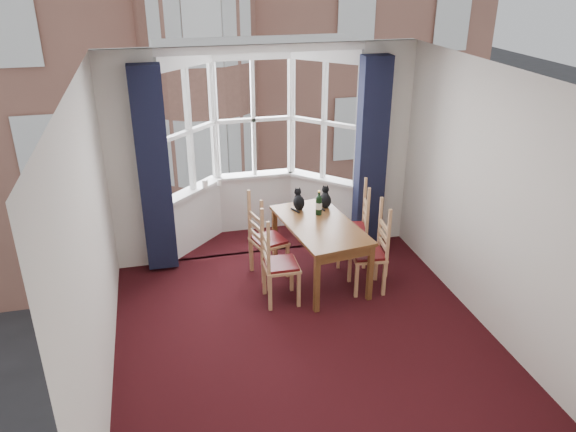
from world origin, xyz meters
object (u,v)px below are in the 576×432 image
object	(u,v)px
chair_left_near	(273,266)
candle_tall	(204,184)
chair_right_far	(358,230)
wine_bottle	(319,204)
candle_short	(206,184)
dining_table	(320,230)
cat_left	(299,201)
cat_right	(325,199)
chair_right_near	(375,254)
candle_extra	(219,182)
chair_left_far	(262,243)

from	to	relation	value
chair_left_near	candle_tall	world-z (taller)	candle_tall
chair_left_near	chair_right_far	distance (m)	1.46
wine_bottle	candle_short	bearing A→B (deg)	142.24
candle_short	dining_table	bearing A→B (deg)	-45.60
candle_short	wine_bottle	bearing A→B (deg)	-37.76
cat_left	candle_short	world-z (taller)	cat_left
candle_short	cat_right	bearing A→B (deg)	-28.95
cat_left	chair_right_far	bearing A→B (deg)	-15.20
chair_right_far	candle_tall	size ratio (longest dim) A/B	7.95
dining_table	chair_right_far	world-z (taller)	chair_right_far
chair_right_near	candle_extra	world-z (taller)	candle_extra
chair_right_near	chair_right_far	world-z (taller)	same
candle_tall	chair_left_near	bearing A→B (deg)	-70.08
dining_table	cat_right	world-z (taller)	cat_right
dining_table	chair_left_near	world-z (taller)	chair_left_near
cat_right	candle_tall	size ratio (longest dim) A/B	2.52
wine_bottle	chair_right_far	bearing A→B (deg)	1.60
candle_tall	candle_extra	bearing A→B (deg)	13.41
candle_tall	wine_bottle	bearing A→B (deg)	-36.42
chair_left_near	chair_right_near	distance (m)	1.26
chair_left_near	candle_tall	distance (m)	1.82
dining_table	cat_right	xyz separation A→B (m)	(0.21, 0.47, 0.20)
chair_left_near	dining_table	bearing A→B (deg)	30.57
dining_table	wine_bottle	size ratio (longest dim) A/B	4.90
chair_right_near	wine_bottle	xyz separation A→B (m)	(-0.52, 0.67, 0.43)
dining_table	chair_left_far	distance (m)	0.75
wine_bottle	candle_extra	xyz separation A→B (m)	(-1.13, 1.04, 0.01)
chair_left_far	wine_bottle	bearing A→B (deg)	3.39
candle_tall	candle_short	xyz separation A→B (m)	(0.02, 0.03, -0.00)
chair_left_far	cat_left	bearing A→B (deg)	26.18
chair_right_far	candle_short	bearing A→B (deg)	151.80
chair_right_near	candle_short	size ratio (longest dim) A/B	8.59
chair_left_far	chair_right_far	world-z (taller)	same
chair_left_far	chair_right_far	bearing A→B (deg)	2.63
cat_right	candle_short	bearing A→B (deg)	151.05
chair_left_near	chair_right_near	world-z (taller)	same
chair_right_far	wine_bottle	xyz separation A→B (m)	(-0.56, -0.02, 0.43)
chair_left_far	candle_tall	world-z (taller)	candle_tall
chair_left_far	candle_extra	bearing A→B (deg)	109.56
chair_right_far	wine_bottle	distance (m)	0.71
candle_tall	dining_table	bearing A→B (deg)	-44.36
chair_left_near	chair_left_far	bearing A→B (deg)	90.43
chair_right_near	candle_tall	xyz separation A→B (m)	(-1.86, 1.66, 0.46)
dining_table	candle_extra	bearing A→B (deg)	129.42
wine_bottle	candle_extra	size ratio (longest dim) A/B	3.49
wine_bottle	dining_table	bearing A→B (deg)	-102.87
chair_right_near	chair_left_far	bearing A→B (deg)	153.85
candle_extra	cat_right	bearing A→B (deg)	-32.97
dining_table	cat_left	size ratio (longest dim) A/B	5.46
chair_left_near	candle_extra	distance (m)	1.80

